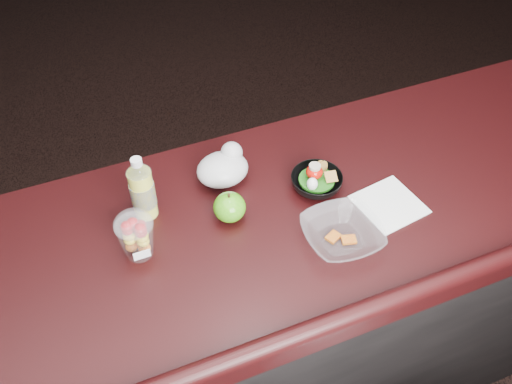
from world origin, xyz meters
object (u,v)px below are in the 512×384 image
lemonade_bottle (143,192)px  snack_bowl (316,181)px  fruit_cup (136,235)px  takeout_bowl (342,234)px  green_apple (230,207)px

lemonade_bottle → snack_bowl: size_ratio=1.37×
fruit_cup → snack_bowl: (0.51, 0.04, -0.04)m
snack_bowl → fruit_cup: bearing=-176.0°
lemonade_bottle → takeout_bowl: 0.52m
green_apple → snack_bowl: green_apple is taller
takeout_bowl → snack_bowl: bearing=83.2°
green_apple → lemonade_bottle: bearing=154.0°
lemonade_bottle → fruit_cup: (-0.05, -0.12, -0.01)m
lemonade_bottle → takeout_bowl: bearing=-32.6°
fruit_cup → green_apple: fruit_cup is taller
fruit_cup → green_apple: bearing=5.6°
green_apple → snack_bowl: bearing=2.5°
snack_bowl → lemonade_bottle: bearing=169.3°
snack_bowl → takeout_bowl: 0.19m
fruit_cup → green_apple: (0.25, 0.02, -0.03)m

